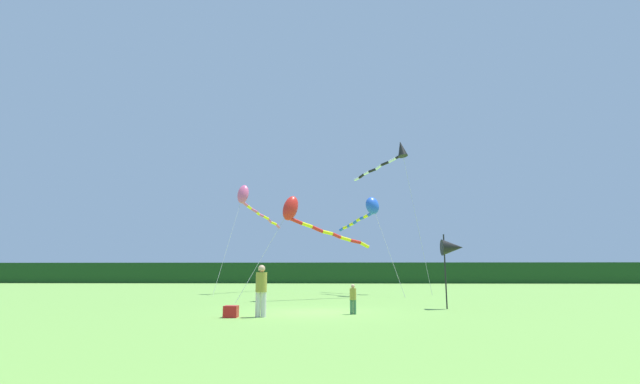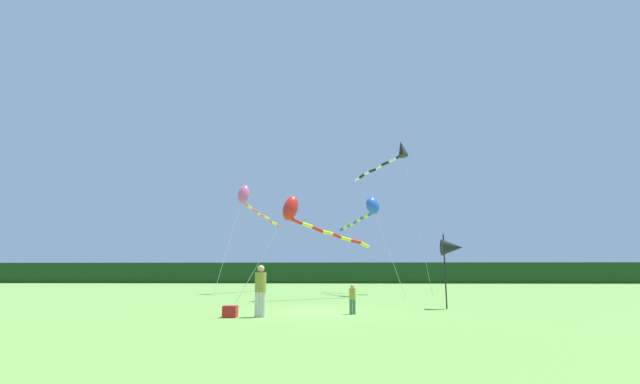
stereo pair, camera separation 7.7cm
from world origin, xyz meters
The scene contains 10 objects.
ground_plane centered at (0.00, 0.00, 0.00)m, with size 120.00×120.00×0.00m, color #6B9E42.
distant_treeline centered at (0.00, 45.00, 1.39)m, with size 108.00×3.17×2.78m, color #193D19.
person_adult centered at (-1.76, -1.90, 0.99)m, with size 0.39×0.39×1.77m.
person_child centered at (1.46, -0.74, 0.61)m, with size 0.24×0.24×1.09m.
cooler_box centered at (-2.75, -2.04, 0.20)m, with size 0.46×0.43×0.39m, color red.
banner_flag_pole centered at (5.84, 1.84, 2.54)m, with size 0.90×0.70×3.13m.
kite_rainbow centered at (-5.75, 15.01, 6.85)m, with size 3.15×8.99×7.94m.
kite_blue centered at (3.15, 12.37, 5.79)m, with size 3.93×5.43×6.62m.
kite_red centered at (-1.20, 7.31, 4.75)m, with size 7.13×5.69×5.87m.
kite_black centered at (5.36, 15.17, 10.31)m, with size 4.94×5.38×11.26m.
Camera 2 is at (0.94, -17.59, 1.54)m, focal length 24.98 mm.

